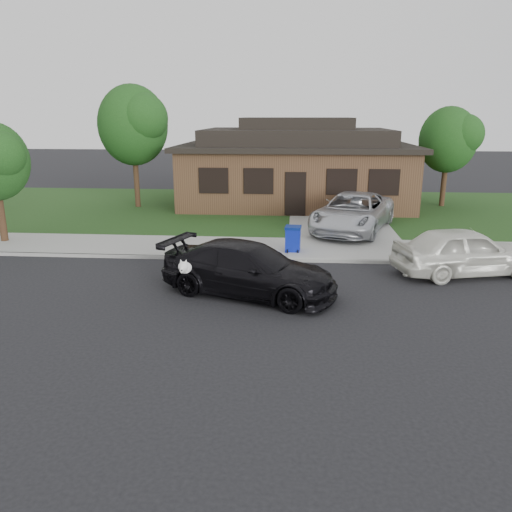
# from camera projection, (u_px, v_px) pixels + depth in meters

# --- Properties ---
(ground) EXTENTS (120.00, 120.00, 0.00)m
(ground) POSITION_uv_depth(u_px,v_px,m) (155.00, 293.00, 14.30)
(ground) COLOR black
(ground) RESTS_ON ground
(sidewalk) EXTENTS (60.00, 3.00, 0.12)m
(sidewalk) POSITION_uv_depth(u_px,v_px,m) (190.00, 247.00, 19.08)
(sidewalk) COLOR gray
(sidewalk) RESTS_ON ground
(curb) EXTENTS (60.00, 0.12, 0.12)m
(curb) POSITION_uv_depth(u_px,v_px,m) (181.00, 258.00, 17.64)
(curb) COLOR gray
(curb) RESTS_ON ground
(lawn) EXTENTS (60.00, 13.00, 0.13)m
(lawn) POSITION_uv_depth(u_px,v_px,m) (220.00, 209.00, 26.75)
(lawn) COLOR #193814
(lawn) RESTS_ON ground
(driveway) EXTENTS (4.50, 13.00, 0.14)m
(driveway) POSITION_uv_depth(u_px,v_px,m) (337.00, 222.00, 23.43)
(driveway) COLOR gray
(driveway) RESTS_ON ground
(sedan) EXTENTS (5.46, 3.65, 1.47)m
(sedan) POSITION_uv_depth(u_px,v_px,m) (248.00, 269.00, 14.06)
(sedan) COLOR black
(sedan) RESTS_ON ground
(minivan) EXTENTS (4.44, 6.26, 1.58)m
(minivan) POSITION_uv_depth(u_px,v_px,m) (353.00, 212.00, 21.24)
(minivan) COLOR silver
(minivan) RESTS_ON driveway
(white_compact) EXTENTS (4.83, 2.87, 1.54)m
(white_compact) POSITION_uv_depth(u_px,v_px,m) (465.00, 251.00, 15.78)
(white_compact) COLOR silver
(white_compact) RESTS_ON ground
(recycling_bin) EXTENTS (0.61, 0.63, 0.94)m
(recycling_bin) POSITION_uv_depth(u_px,v_px,m) (293.00, 239.00, 18.12)
(recycling_bin) COLOR #0E1E9A
(recycling_bin) RESTS_ON sidewalk
(house) EXTENTS (12.60, 8.60, 4.65)m
(house) POSITION_uv_depth(u_px,v_px,m) (296.00, 167.00, 27.81)
(house) COLOR #422B1C
(house) RESTS_ON ground
(tree_0) EXTENTS (3.78, 3.60, 6.34)m
(tree_0) POSITION_uv_depth(u_px,v_px,m) (135.00, 124.00, 25.75)
(tree_0) COLOR #332114
(tree_0) RESTS_ON ground
(tree_1) EXTENTS (3.15, 3.00, 5.25)m
(tree_1) POSITION_uv_depth(u_px,v_px,m) (451.00, 139.00, 26.20)
(tree_1) COLOR #332114
(tree_1) RESTS_ON ground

